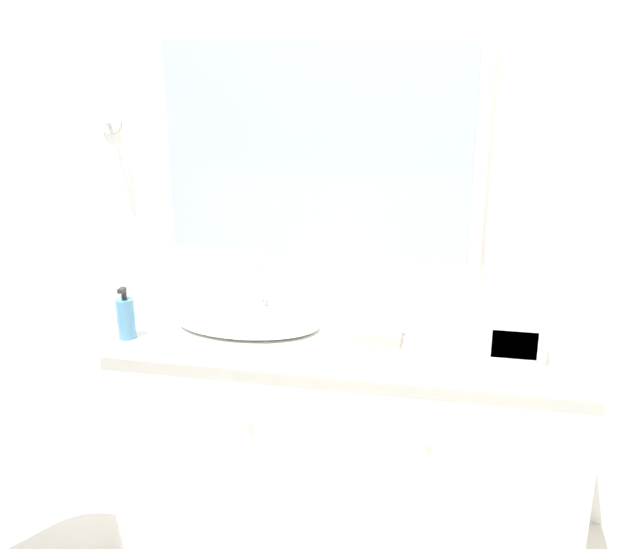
{
  "coord_description": "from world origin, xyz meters",
  "views": [
    {
      "loc": [
        0.34,
        -1.93,
        1.85
      ],
      "look_at": [
        -0.11,
        0.34,
        1.09
      ],
      "focal_mm": 40.0,
      "sensor_mm": 36.0,
      "label": 1
    }
  ],
  "objects_px": {
    "soap_bottle": "(126,318)",
    "appliance_box": "(513,336)",
    "picture_frame": "(554,311)",
    "sink_basin": "(249,321)"
  },
  "relations": [
    {
      "from": "soap_bottle",
      "to": "appliance_box",
      "type": "bearing_deg",
      "value": 4.85
    },
    {
      "from": "appliance_box",
      "to": "soap_bottle",
      "type": "bearing_deg",
      "value": -175.15
    },
    {
      "from": "sink_basin",
      "to": "appliance_box",
      "type": "bearing_deg",
      "value": -4.74
    },
    {
      "from": "sink_basin",
      "to": "soap_bottle",
      "type": "distance_m",
      "value": 0.42
    },
    {
      "from": "soap_bottle",
      "to": "appliance_box",
      "type": "distance_m",
      "value": 1.28
    },
    {
      "from": "picture_frame",
      "to": "appliance_box",
      "type": "bearing_deg",
      "value": -119.04
    },
    {
      "from": "soap_bottle",
      "to": "picture_frame",
      "type": "xyz_separation_m",
      "value": [
        1.43,
        0.39,
        -0.02
      ]
    },
    {
      "from": "sink_basin",
      "to": "soap_bottle",
      "type": "xyz_separation_m",
      "value": [
        -0.37,
        -0.18,
        0.05
      ]
    },
    {
      "from": "soap_bottle",
      "to": "appliance_box",
      "type": "height_order",
      "value": "soap_bottle"
    },
    {
      "from": "soap_bottle",
      "to": "picture_frame",
      "type": "distance_m",
      "value": 1.48
    }
  ]
}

